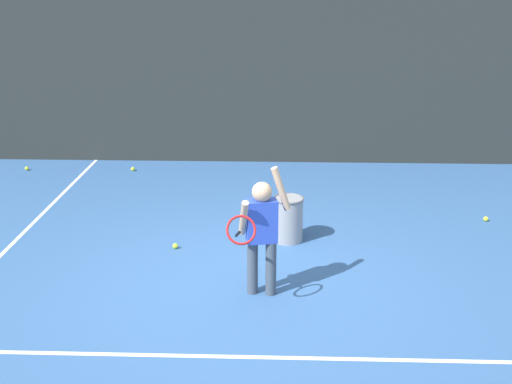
{
  "coord_description": "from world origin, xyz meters",
  "views": [
    {
      "loc": [
        0.32,
        -6.18,
        3.1
      ],
      "look_at": [
        0.08,
        0.45,
        0.85
      ],
      "focal_mm": 44.57,
      "sensor_mm": 36.0,
      "label": 1
    }
  ],
  "objects_px": {
    "ball_hopper": "(288,219)",
    "tennis_ball_2": "(133,169)",
    "tennis_ball_0": "(486,219)",
    "tennis_ball_1": "(175,246)",
    "tennis_ball_3": "(27,168)",
    "tennis_player": "(261,229)"
  },
  "relations": [
    {
      "from": "tennis_player",
      "to": "tennis_ball_1",
      "type": "distance_m",
      "value": 1.69
    },
    {
      "from": "tennis_ball_2",
      "to": "ball_hopper",
      "type": "bearing_deg",
      "value": -48.33
    },
    {
      "from": "tennis_player",
      "to": "tennis_ball_2",
      "type": "height_order",
      "value": "tennis_player"
    },
    {
      "from": "tennis_ball_1",
      "to": "tennis_ball_3",
      "type": "height_order",
      "value": "same"
    },
    {
      "from": "tennis_ball_0",
      "to": "tennis_ball_3",
      "type": "xyz_separation_m",
      "value": [
        -7.04,
        2.12,
        0.0
      ]
    },
    {
      "from": "tennis_ball_0",
      "to": "tennis_ball_2",
      "type": "relative_size",
      "value": 1.0
    },
    {
      "from": "tennis_ball_2",
      "to": "tennis_ball_3",
      "type": "height_order",
      "value": "same"
    },
    {
      "from": "tennis_ball_2",
      "to": "tennis_ball_3",
      "type": "bearing_deg",
      "value": -178.99
    },
    {
      "from": "tennis_player",
      "to": "tennis_ball_2",
      "type": "distance_m",
      "value": 4.93
    },
    {
      "from": "tennis_ball_1",
      "to": "tennis_ball_3",
      "type": "relative_size",
      "value": 1.0
    },
    {
      "from": "ball_hopper",
      "to": "tennis_player",
      "type": "bearing_deg",
      "value": -101.77
    },
    {
      "from": "tennis_player",
      "to": "tennis_ball_2",
      "type": "bearing_deg",
      "value": 105.69
    },
    {
      "from": "tennis_ball_3",
      "to": "tennis_ball_2",
      "type": "bearing_deg",
      "value": 1.01
    },
    {
      "from": "tennis_player",
      "to": "tennis_ball_2",
      "type": "xyz_separation_m",
      "value": [
        -2.28,
        4.32,
        -0.69
      ]
    },
    {
      "from": "tennis_ball_2",
      "to": "tennis_ball_3",
      "type": "relative_size",
      "value": 1.0
    },
    {
      "from": "tennis_ball_1",
      "to": "tennis_ball_2",
      "type": "distance_m",
      "value": 3.42
    },
    {
      "from": "tennis_ball_0",
      "to": "tennis_ball_2",
      "type": "distance_m",
      "value": 5.66
    },
    {
      "from": "tennis_ball_3",
      "to": "tennis_ball_1",
      "type": "bearing_deg",
      "value": -46.34
    },
    {
      "from": "tennis_ball_0",
      "to": "tennis_ball_1",
      "type": "distance_m",
      "value": 4.15
    },
    {
      "from": "ball_hopper",
      "to": "tennis_ball_2",
      "type": "xyz_separation_m",
      "value": [
        -2.58,
        2.9,
        -0.26
      ]
    },
    {
      "from": "tennis_player",
      "to": "tennis_ball_1",
      "type": "bearing_deg",
      "value": 121.29
    },
    {
      "from": "ball_hopper",
      "to": "tennis_ball_2",
      "type": "height_order",
      "value": "ball_hopper"
    }
  ]
}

